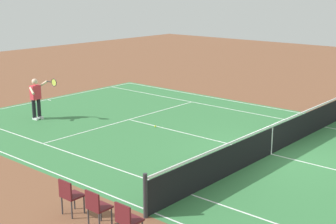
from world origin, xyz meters
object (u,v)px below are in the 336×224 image
Objects in this scene: tennis_player_near at (36,97)px; spectator_chair_0 at (127,219)px; spectator_chair_2 at (70,194)px; tennis_net at (272,139)px; tennis_ball at (155,126)px; spectator_chair_1 at (97,206)px.

tennis_player_near is 1.93× the size of spectator_chair_0.
spectator_chair_0 is 1.88m from spectator_chair_2.
tennis_player_near is at bearing -29.85° from spectator_chair_2.
tennis_net is 177.27× the size of tennis_ball.
spectator_chair_0 is 1.00× the size of spectator_chair_1.
spectator_chair_0 is at bearing 180.00° from spectator_chair_2.
tennis_player_near is at bearing -24.84° from spectator_chair_0.
spectator_chair_1 is at bearing 86.05° from tennis_net.
spectator_chair_0 reaches higher than tennis_ball.
tennis_ball is at bearing -153.29° from tennis_player_near.
tennis_player_near is 10.72m from spectator_chair_0.
tennis_player_near is 1.93× the size of spectator_chair_1.
tennis_player_near is 1.93× the size of spectator_chair_2.
tennis_net is 4.88m from tennis_ball.
tennis_ball is 8.03m from spectator_chair_1.
spectator_chair_1 is at bearing 152.87° from tennis_player_near.
tennis_net is at bearing -101.66° from spectator_chair_2.
tennis_net is 13.30× the size of spectator_chair_0.
tennis_net is at bearing -86.09° from spectator_chair_0.
tennis_ball is at bearing -51.59° from spectator_chair_0.
spectator_chair_1 is at bearing 0.00° from spectator_chair_0.
tennis_player_near is (9.25, 2.34, 0.44)m from tennis_net.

